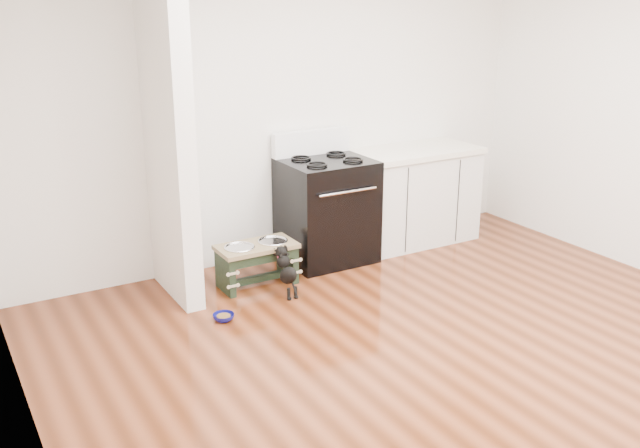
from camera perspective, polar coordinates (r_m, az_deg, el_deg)
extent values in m
plane|color=#441D0C|center=(4.79, 11.39, -11.37)|extent=(5.00, 5.00, 0.00)
plane|color=silver|center=(6.32, -3.03, 9.27)|extent=(5.00, 0.00, 5.00)
plane|color=silver|center=(3.23, -22.45, -1.03)|extent=(0.00, 5.00, 5.00)
cube|color=silver|center=(5.51, -12.09, 7.54)|extent=(0.15, 0.80, 2.70)
cube|color=black|center=(6.35, 0.54, 1.07)|extent=(0.76, 0.65, 0.92)
cube|color=black|center=(6.11, 2.02, -0.21)|extent=(0.58, 0.02, 0.50)
cylinder|color=silver|center=(5.99, 2.26, 2.59)|extent=(0.56, 0.02, 0.02)
cube|color=white|center=(6.43, -0.70, 6.55)|extent=(0.76, 0.08, 0.22)
torus|color=black|center=(6.02, -0.24, 4.77)|extent=(0.18, 0.18, 0.02)
torus|color=black|center=(6.20, 2.65, 5.15)|extent=(0.18, 0.18, 0.02)
torus|color=black|center=(6.25, -1.53, 5.29)|extent=(0.18, 0.18, 0.02)
torus|color=black|center=(6.43, 1.30, 5.65)|extent=(0.18, 0.18, 0.02)
cube|color=silver|center=(6.91, 7.45, 2.09)|extent=(1.20, 0.60, 0.86)
cube|color=beige|center=(6.79, 7.60, 5.78)|extent=(1.24, 0.64, 0.05)
cube|color=black|center=(6.83, 8.64, -1.50)|extent=(1.20, 0.06, 0.10)
cube|color=black|center=(5.81, -7.59, -3.93)|extent=(0.05, 0.31, 0.32)
cube|color=black|center=(6.03, -2.63, -2.93)|extent=(0.05, 0.31, 0.32)
cube|color=black|center=(5.75, -4.49, -2.77)|extent=(0.51, 0.03, 0.08)
cube|color=black|center=(5.95, -5.03, -4.37)|extent=(0.51, 0.05, 0.05)
cube|color=brown|center=(5.85, -5.11, -1.81)|extent=(0.65, 0.35, 0.04)
cylinder|color=silver|center=(5.79, -6.46, -2.05)|extent=(0.22, 0.22, 0.04)
cylinder|color=silver|center=(5.91, -3.79, -1.55)|extent=(0.22, 0.22, 0.04)
torus|color=silver|center=(5.78, -6.47, -1.85)|extent=(0.25, 0.25, 0.02)
torus|color=silver|center=(5.90, -3.80, -1.35)|extent=(0.25, 0.25, 0.02)
cylinder|color=black|center=(5.66, -2.52, -5.61)|extent=(0.03, 0.03, 0.10)
cylinder|color=black|center=(5.69, -1.97, -5.48)|extent=(0.03, 0.03, 0.10)
sphere|color=black|center=(5.67, -2.47, -5.99)|extent=(0.04, 0.04, 0.04)
sphere|color=black|center=(5.69, -1.92, -5.86)|extent=(0.04, 0.04, 0.04)
ellipsoid|color=black|center=(5.67, -2.55, -4.14)|extent=(0.11, 0.26, 0.23)
sphere|color=black|center=(5.71, -2.96, -3.00)|extent=(0.11, 0.11, 0.11)
sphere|color=black|center=(5.71, -3.12, -2.24)|extent=(0.09, 0.09, 0.09)
sphere|color=black|center=(5.75, -3.67, -2.10)|extent=(0.03, 0.03, 0.03)
sphere|color=black|center=(5.77, -3.13, -2.00)|extent=(0.03, 0.03, 0.03)
cylinder|color=black|center=(5.62, -2.06, -5.19)|extent=(0.02, 0.07, 0.08)
torus|color=#C83B4E|center=(5.71, -3.05, -2.61)|extent=(0.09, 0.06, 0.08)
imported|color=#0D0D5C|center=(5.37, -7.72, -7.40)|extent=(0.21, 0.21, 0.05)
cylinder|color=#4E3116|center=(5.37, -7.72, -7.37)|extent=(0.10, 0.10, 0.02)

